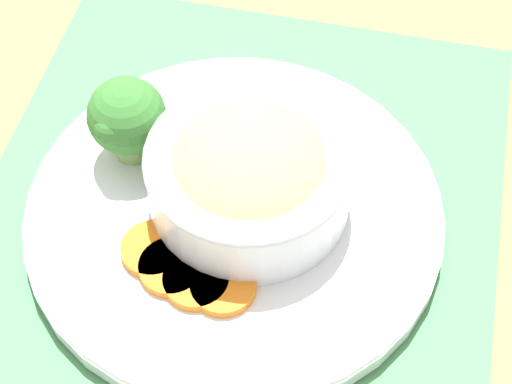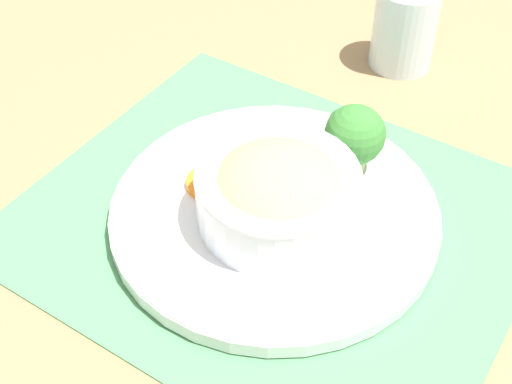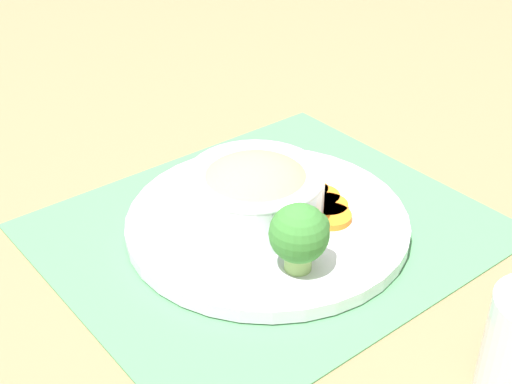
% 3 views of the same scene
% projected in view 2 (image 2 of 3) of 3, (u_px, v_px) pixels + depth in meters
% --- Properties ---
extents(ground_plane, '(4.00, 4.00, 0.00)m').
position_uv_depth(ground_plane, '(274.00, 221.00, 0.72)').
color(ground_plane, '#8C704C').
extents(placemat, '(0.53, 0.47, 0.00)m').
position_uv_depth(placemat, '(274.00, 220.00, 0.72)').
color(placemat, '#4C8C59').
rests_on(placemat, ground_plane).
extents(plate, '(0.33, 0.33, 0.02)m').
position_uv_depth(plate, '(274.00, 211.00, 0.71)').
color(plate, silver).
rests_on(plate, placemat).
extents(bowl, '(0.16, 0.16, 0.07)m').
position_uv_depth(bowl, '(278.00, 191.00, 0.67)').
color(bowl, silver).
rests_on(bowl, plate).
extents(broccoli_floret, '(0.06, 0.06, 0.08)m').
position_uv_depth(broccoli_floret, '(354.00, 136.00, 0.72)').
color(broccoli_floret, '#84AD5B').
rests_on(broccoli_floret, plate).
extents(carrot_slice_near, '(0.05, 0.05, 0.01)m').
position_uv_depth(carrot_slice_near, '(257.00, 158.00, 0.75)').
color(carrot_slice_near, orange).
rests_on(carrot_slice_near, plate).
extents(carrot_slice_middle, '(0.05, 0.05, 0.01)m').
position_uv_depth(carrot_slice_middle, '(238.00, 163.00, 0.75)').
color(carrot_slice_middle, orange).
rests_on(carrot_slice_middle, plate).
extents(carrot_slice_far, '(0.05, 0.05, 0.01)m').
position_uv_depth(carrot_slice_far, '(222.00, 172.00, 0.74)').
color(carrot_slice_far, orange).
rests_on(carrot_slice_far, plate).
extents(carrot_slice_extra, '(0.05, 0.05, 0.01)m').
position_uv_depth(carrot_slice_extra, '(210.00, 183.00, 0.72)').
color(carrot_slice_extra, orange).
rests_on(carrot_slice_extra, plate).
extents(water_glass, '(0.08, 0.08, 0.11)m').
position_uv_depth(water_glass, '(404.00, 31.00, 0.89)').
color(water_glass, silver).
rests_on(water_glass, ground_plane).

